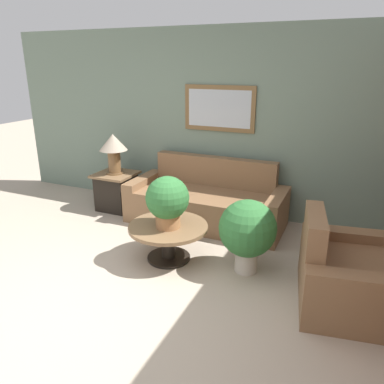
# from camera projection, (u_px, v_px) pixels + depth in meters

# --- Properties ---
(ground_plane) EXTENTS (20.00, 20.00, 0.00)m
(ground_plane) POSITION_uv_depth(u_px,v_px,m) (103.00, 315.00, 3.33)
(ground_plane) COLOR tan
(wall_back) EXTENTS (6.93, 0.09, 2.60)m
(wall_back) POSITION_uv_depth(u_px,v_px,m) (216.00, 123.00, 5.32)
(wall_back) COLOR slate
(wall_back) RESTS_ON ground_plane
(couch_main) EXTENTS (2.14, 0.89, 0.86)m
(couch_main) POSITION_uv_depth(u_px,v_px,m) (207.00, 203.00, 5.18)
(couch_main) COLOR brown
(couch_main) RESTS_ON ground_plane
(armchair) EXTENTS (1.03, 1.18, 0.86)m
(armchair) POSITION_uv_depth(u_px,v_px,m) (347.00, 276.00, 3.41)
(armchair) COLOR brown
(armchair) RESTS_ON ground_plane
(coffee_table) EXTENTS (0.89, 0.89, 0.42)m
(coffee_table) POSITION_uv_depth(u_px,v_px,m) (168.00, 234.00, 4.18)
(coffee_table) COLOR black
(coffee_table) RESTS_ON ground_plane
(side_table) EXTENTS (0.57, 0.57, 0.56)m
(side_table) POSITION_uv_depth(u_px,v_px,m) (116.00, 191.00, 5.66)
(side_table) COLOR black
(side_table) RESTS_ON ground_plane
(table_lamp) EXTENTS (0.41, 0.41, 0.59)m
(table_lamp) POSITION_uv_depth(u_px,v_px,m) (113.00, 147.00, 5.44)
(table_lamp) COLOR brown
(table_lamp) RESTS_ON side_table
(potted_plant_on_table) EXTENTS (0.47, 0.47, 0.57)m
(potted_plant_on_table) POSITION_uv_depth(u_px,v_px,m) (167.00, 200.00, 4.01)
(potted_plant_on_table) COLOR #9E6B42
(potted_plant_on_table) RESTS_ON coffee_table
(potted_plant_floor) EXTENTS (0.61, 0.61, 0.80)m
(potted_plant_floor) POSITION_uv_depth(u_px,v_px,m) (247.00, 230.00, 3.89)
(potted_plant_floor) COLOR beige
(potted_plant_floor) RESTS_ON ground_plane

